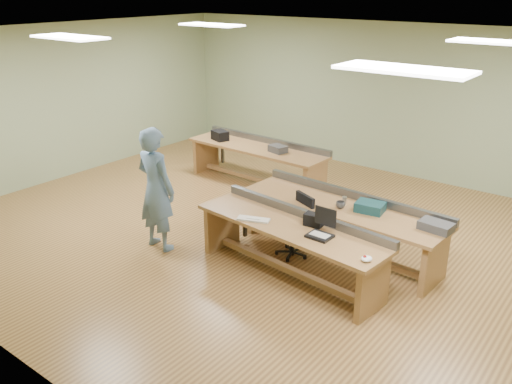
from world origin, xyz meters
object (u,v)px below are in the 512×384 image
workbench_front (291,238)px  camera_bag (314,220)px  task_chair (295,233)px  parts_bin_teal (370,207)px  laptop_base (320,236)px  drinks_can (344,201)px  parts_bin_grey (436,226)px  mug (340,205)px  workbench_mid (342,217)px  workbench_back (258,156)px  person (156,189)px

workbench_front → camera_bag: size_ratio=11.89×
task_chair → parts_bin_teal: size_ratio=2.38×
laptop_base → task_chair: size_ratio=0.34×
drinks_can → workbench_front: bearing=-102.3°
parts_bin_grey → mug: bearing=-175.3°
workbench_mid → parts_bin_teal: bearing=6.7°
parts_bin_teal → workbench_front: bearing=-121.3°
mug → workbench_mid: bearing=102.0°
task_chair → camera_bag: bearing=-13.6°
workbench_mid → laptop_base: 1.15m
workbench_front → parts_bin_teal: 1.21m
workbench_front → camera_bag: 0.40m
laptop_base → camera_bag: bearing=135.1°
workbench_front → parts_bin_grey: parts_bin_grey is taller
workbench_mid → task_chair: (-0.50, -0.45, -0.23)m
workbench_front → laptop_base: bearing=-6.3°
camera_bag → drinks_can: 0.86m
workbench_mid → workbench_back: 3.18m
workbench_front → task_chair: 0.65m
workbench_back → laptop_base: (3.02, -2.69, 0.21)m
mug → parts_bin_teal: bearing=21.2°
camera_bag → parts_bin_grey: (1.31, 0.83, -0.03)m
workbench_front → mug: size_ratio=22.33×
workbench_front → parts_bin_grey: bearing=37.8°
workbench_mid → parts_bin_teal: (0.40, 0.02, 0.26)m
parts_bin_teal → mug: size_ratio=2.97×
workbench_front → workbench_back: 3.62m
workbench_front → parts_bin_teal: (0.62, 1.01, 0.26)m
workbench_front → parts_bin_teal: bearing=64.4°
task_chair → mug: task_chair is taller
parts_bin_teal → parts_bin_grey: bearing=-2.3°
workbench_back → task_chair: task_chair is taller
camera_bag → parts_bin_teal: 0.94m
workbench_back → laptop_base: bearing=-40.2°
parts_bin_grey → drinks_can: (-1.33, 0.03, 0.01)m
workbench_front → workbench_back: bearing=140.1°
camera_bag → drinks_can: size_ratio=1.93×
laptop_base → mug: 1.00m
workbench_front → workbench_mid: size_ratio=0.92×
workbench_back → parts_bin_grey: parts_bin_grey is taller
parts_bin_teal → parts_bin_grey: (0.94, -0.04, -0.01)m
parts_bin_teal → person: bearing=-150.4°
laptop_base → parts_bin_teal: bearing=84.5°
workbench_back → laptop_base: 4.05m
workbench_back → mug: 3.27m
task_chair → parts_bin_grey: bearing=35.9°
laptop_base → parts_bin_teal: 1.12m
workbench_mid → mug: workbench_mid is taller
parts_bin_grey → mug: (-1.32, -0.11, -0.01)m
laptop_base → parts_bin_grey: bearing=46.3°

